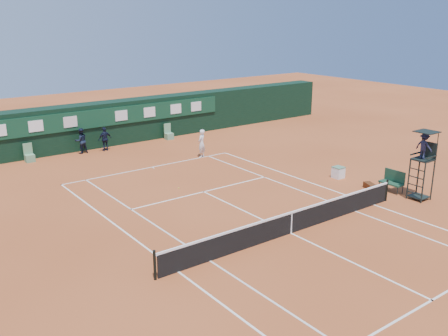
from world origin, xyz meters
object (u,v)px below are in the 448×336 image
at_px(umpire_chair, 424,151).
at_px(tennis_net, 291,222).
at_px(player_bench, 393,180).
at_px(cooler, 338,172).
at_px(player, 201,144).

bearing_deg(umpire_chair, tennis_net, 174.09).
distance_m(player_bench, cooler, 3.20).
bearing_deg(player_bench, cooler, 99.49).
bearing_deg(cooler, umpire_chair, -83.40).
relative_size(tennis_net, player, 7.12).
xyz_separation_m(player_bench, player, (-4.23, 11.24, 0.31)).
bearing_deg(tennis_net, player, 73.02).
xyz_separation_m(tennis_net, umpire_chair, (7.89, -0.82, 1.95)).
xyz_separation_m(tennis_net, player, (3.65, 11.94, 0.40)).
relative_size(player_bench, cooler, 1.86).
bearing_deg(player, tennis_net, 41.45).
height_order(player_bench, cooler, player_bench).
bearing_deg(player, umpire_chair, 76.83).
height_order(umpire_chair, cooler, umpire_chair).
xyz_separation_m(umpire_chair, player, (-4.25, 12.76, -1.55)).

